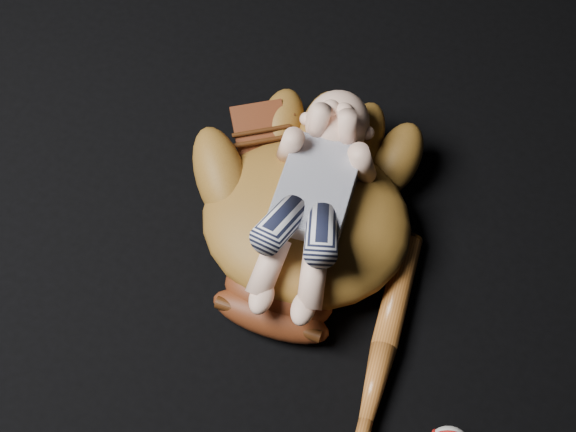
{
  "coord_description": "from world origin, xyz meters",
  "views": [
    {
      "loc": [
        0.22,
        -0.41,
        1.11
      ],
      "look_at": [
        -0.03,
        0.17,
        0.08
      ],
      "focal_mm": 50.0,
      "sensor_mm": 36.0,
      "label": 1
    }
  ],
  "objects": [
    {
      "name": "baseball_glove",
      "position": [
        -0.01,
        0.19,
        0.07
      ],
      "size": [
        0.43,
        0.48,
        0.14
      ],
      "primitive_type": null,
      "rotation": [
        0.0,
        0.0,
        0.06
      ],
      "color": "brown",
      "rests_on": "ground"
    },
    {
      "name": "newborn_baby",
      "position": [
        0.0,
        0.18,
        0.13
      ],
      "size": [
        0.22,
        0.4,
        0.15
      ],
      "primitive_type": null,
      "rotation": [
        0.0,
        0.0,
        0.12
      ],
      "color": "beige",
      "rests_on": "baseball_glove"
    },
    {
      "name": "baseball_bat",
      "position": [
        0.17,
        0.03,
        0.02
      ],
      "size": [
        0.09,
        0.42,
        0.04
      ],
      "primitive_type": null,
      "rotation": [
        0.0,
        0.0,
        0.12
      ],
      "color": "#B25F22",
      "rests_on": "ground"
    }
  ]
}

